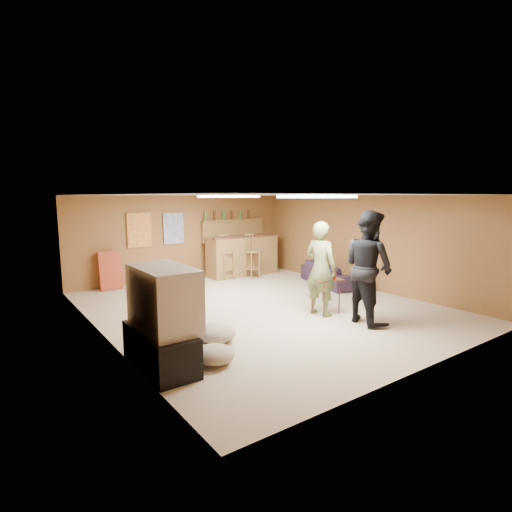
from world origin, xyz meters
TOP-DOWN VIEW (x-y plane):
  - ground at (0.00, 0.00)m, footprint 7.00×7.00m
  - ceiling at (0.00, 0.00)m, footprint 6.00×7.00m
  - wall_back at (0.00, 3.50)m, footprint 6.00×0.02m
  - wall_front at (0.00, -3.50)m, footprint 6.00×0.02m
  - wall_left at (-3.00, 0.00)m, footprint 0.02×7.00m
  - wall_right at (3.00, 0.00)m, footprint 0.02×7.00m
  - tv_stand at (-2.72, -1.50)m, footprint 0.55×1.30m
  - dvd_box at (-2.50, -1.50)m, footprint 0.35×0.50m
  - tv_body at (-2.65, -1.50)m, footprint 0.60×1.10m
  - tv_screen at (-2.34, -1.50)m, footprint 0.02×0.95m
  - bar_counter at (1.50, 2.95)m, footprint 2.00×0.60m
  - bar_lip at (1.50, 2.70)m, footprint 2.10×0.12m
  - bar_shelf at (1.50, 3.40)m, footprint 2.00×0.18m
  - bar_backing at (1.50, 3.42)m, footprint 2.00×0.14m
  - poster_left at (-1.20, 3.46)m, footprint 0.60×0.03m
  - poster_right at (-0.30, 3.46)m, footprint 0.55×0.03m
  - folding_chair_stack at (-2.00, 3.30)m, footprint 0.50×0.26m
  - ceiling_panel_front at (0.00, -1.50)m, footprint 1.20×0.60m
  - ceiling_panel_back at (0.00, 1.20)m, footprint 1.20×0.60m
  - person_olive at (0.58, -1.03)m, footprint 0.54×0.71m
  - person_black at (0.92, -1.82)m, footprint 0.89×1.06m
  - sofa at (2.60, 0.67)m, footprint 1.19×1.97m
  - tray_table at (0.69, -1.06)m, footprint 0.60×0.53m
  - cup_red_near at (0.58, -1.02)m, footprint 0.11×0.11m
  - cup_red_far at (0.77, -1.17)m, footprint 0.10×0.10m
  - cup_blue at (0.86, -0.99)m, footprint 0.08×0.08m
  - bar_stool_left at (0.85, 2.73)m, footprint 0.49×0.49m
  - bar_stool_right at (1.50, 2.46)m, footprint 0.49×0.49m
  - cushion_near_tv at (-1.68, -1.12)m, footprint 0.61×0.61m
  - cushion_mid at (-1.61, -0.17)m, footprint 0.53×0.53m
  - cushion_far at (-2.10, -1.80)m, footprint 0.63×0.63m
  - bottle_row at (1.30, 3.38)m, footprint 1.48×0.08m

SIDE VIEW (x-z plane):
  - ground at x=0.00m, z-range 0.00..0.00m
  - cushion_mid at x=-1.61m, z-range 0.00..0.20m
  - cushion_far at x=-2.10m, z-range 0.00..0.24m
  - cushion_near_tv at x=-1.68m, z-range 0.00..0.27m
  - dvd_box at x=-2.50m, z-range 0.11..0.19m
  - tv_stand at x=-2.72m, z-range 0.00..0.50m
  - sofa at x=2.60m, z-range 0.00..0.54m
  - tray_table at x=0.69m, z-range 0.00..0.68m
  - folding_chair_stack at x=-2.00m, z-range -0.01..0.91m
  - bar_counter at x=1.50m, z-range 0.00..1.10m
  - bar_stool_right at x=1.50m, z-range 0.00..1.17m
  - bar_stool_left at x=0.85m, z-range 0.00..1.25m
  - cup_blue at x=0.86m, z-range 0.68..0.79m
  - cup_red_far at x=0.77m, z-range 0.68..0.79m
  - cup_red_near at x=0.58m, z-range 0.68..0.79m
  - person_olive at x=0.58m, z-range 0.00..1.73m
  - tv_body at x=-2.65m, z-range 0.50..1.30m
  - tv_screen at x=-2.34m, z-range 0.57..1.23m
  - person_black at x=0.92m, z-range 0.00..1.95m
  - wall_back at x=0.00m, z-range 0.00..2.20m
  - wall_front at x=0.00m, z-range 0.00..2.20m
  - wall_left at x=-3.00m, z-range 0.00..2.20m
  - wall_right at x=3.00m, z-range 0.00..2.20m
  - bar_lip at x=1.50m, z-range 1.08..1.12m
  - bar_backing at x=1.50m, z-range 0.90..1.50m
  - poster_left at x=-1.20m, z-range 0.93..1.78m
  - poster_right at x=-0.30m, z-range 0.95..1.75m
  - bar_shelf at x=1.50m, z-range 1.48..1.52m
  - bottle_row at x=1.30m, z-range 1.52..1.78m
  - ceiling_panel_front at x=0.00m, z-range 2.15..2.19m
  - ceiling_panel_back at x=0.00m, z-range 2.15..2.19m
  - ceiling at x=0.00m, z-range 2.19..2.21m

